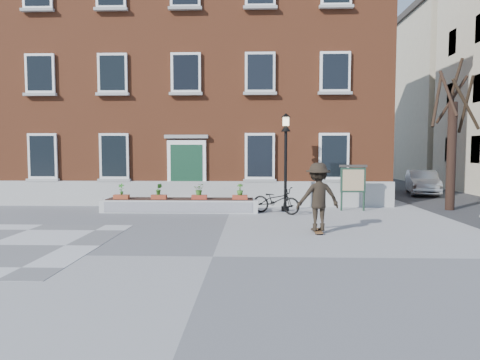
{
  "coord_description": "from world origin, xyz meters",
  "views": [
    {
      "loc": [
        0.95,
        -9.71,
        2.46
      ],
      "look_at": [
        0.5,
        4.0,
        1.5
      ],
      "focal_mm": 32.0,
      "sensor_mm": 36.0,
      "label": 1
    }
  ],
  "objects_px": {
    "bicycle": "(276,200)",
    "lamp_post": "(286,148)",
    "notice_board": "(353,180)",
    "skateboarder": "(318,197)",
    "parked_car": "(422,182)"
  },
  "relations": [
    {
      "from": "bicycle",
      "to": "lamp_post",
      "type": "relative_size",
      "value": 0.5
    },
    {
      "from": "bicycle",
      "to": "notice_board",
      "type": "distance_m",
      "value": 3.38
    },
    {
      "from": "bicycle",
      "to": "skateboarder",
      "type": "xyz_separation_m",
      "value": [
        1.05,
        -3.82,
        0.56
      ]
    },
    {
      "from": "parked_car",
      "to": "lamp_post",
      "type": "xyz_separation_m",
      "value": [
        -8.06,
        -6.71,
        1.87
      ]
    },
    {
      "from": "notice_board",
      "to": "skateboarder",
      "type": "bearing_deg",
      "value": -114.03
    },
    {
      "from": "lamp_post",
      "to": "notice_board",
      "type": "bearing_deg",
      "value": 4.34
    },
    {
      "from": "notice_board",
      "to": "skateboarder",
      "type": "distance_m",
      "value": 5.2
    },
    {
      "from": "lamp_post",
      "to": "notice_board",
      "type": "relative_size",
      "value": 2.1
    },
    {
      "from": "notice_board",
      "to": "skateboarder",
      "type": "xyz_separation_m",
      "value": [
        -2.12,
        -4.75,
        -0.18
      ]
    },
    {
      "from": "parked_car",
      "to": "notice_board",
      "type": "bearing_deg",
      "value": -115.97
    },
    {
      "from": "parked_car",
      "to": "notice_board",
      "type": "relative_size",
      "value": 2.19
    },
    {
      "from": "lamp_post",
      "to": "notice_board",
      "type": "xyz_separation_m",
      "value": [
        2.75,
        0.21,
        -1.28
      ]
    },
    {
      "from": "bicycle",
      "to": "lamp_post",
      "type": "bearing_deg",
      "value": -1.98
    },
    {
      "from": "lamp_post",
      "to": "notice_board",
      "type": "height_order",
      "value": "lamp_post"
    },
    {
      "from": "bicycle",
      "to": "notice_board",
      "type": "xyz_separation_m",
      "value": [
        3.16,
        0.92,
        0.74
      ]
    }
  ]
}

